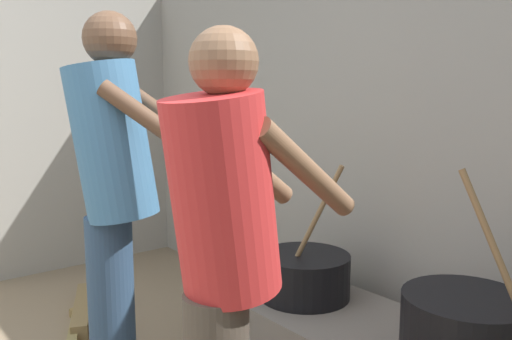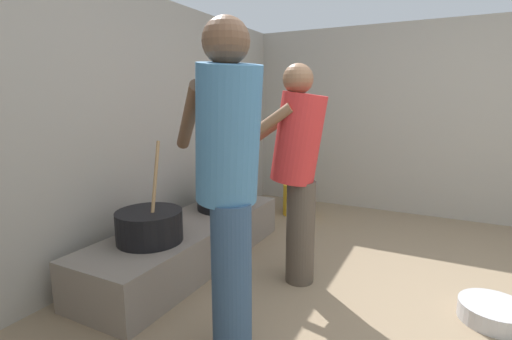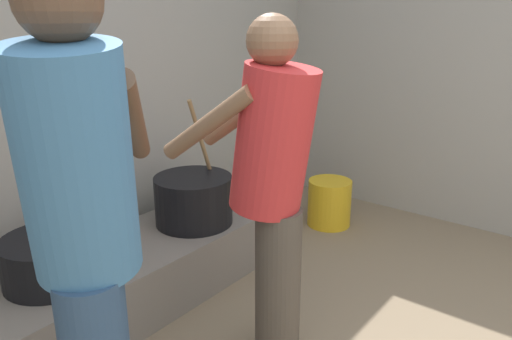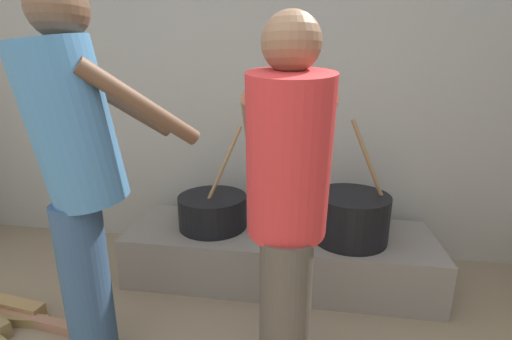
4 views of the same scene
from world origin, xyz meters
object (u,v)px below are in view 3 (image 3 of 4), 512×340
at_px(cook_in_red_shirt, 272,179).
at_px(bucket_yellow_plastic, 329,203).
at_px(cooking_pot_secondary, 52,258).
at_px(cook_in_blue_shirt, 83,224).
at_px(cooking_pot_main, 194,199).

height_order(cook_in_red_shirt, bucket_yellow_plastic, cook_in_red_shirt).
xyz_separation_m(cook_in_red_shirt, bucket_yellow_plastic, (1.46, 0.54, -0.69)).
distance_m(cooking_pot_secondary, cook_in_blue_shirt, 1.01).
bearing_deg(cooking_pot_main, bucket_yellow_plastic, -13.26).
bearing_deg(cooking_pot_secondary, cooking_pot_main, -2.74).
bearing_deg(cook_in_red_shirt, bucket_yellow_plastic, 20.25).
bearing_deg(cook_in_blue_shirt, bucket_yellow_plastic, 12.42).
distance_m(cooking_pot_main, cook_in_blue_shirt, 1.49).
relative_size(cook_in_red_shirt, bucket_yellow_plastic, 4.38).
height_order(cooking_pot_secondary, cook_in_blue_shirt, cook_in_blue_shirt).
height_order(cooking_pot_secondary, bucket_yellow_plastic, cooking_pot_secondary).
xyz_separation_m(cook_in_red_shirt, cook_in_blue_shirt, (-0.85, 0.03, 0.09)).
relative_size(cooking_pot_main, bucket_yellow_plastic, 2.14).
distance_m(cooking_pot_main, bucket_yellow_plastic, 1.20).
xyz_separation_m(cooking_pot_main, bucket_yellow_plastic, (1.13, -0.27, -0.30)).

